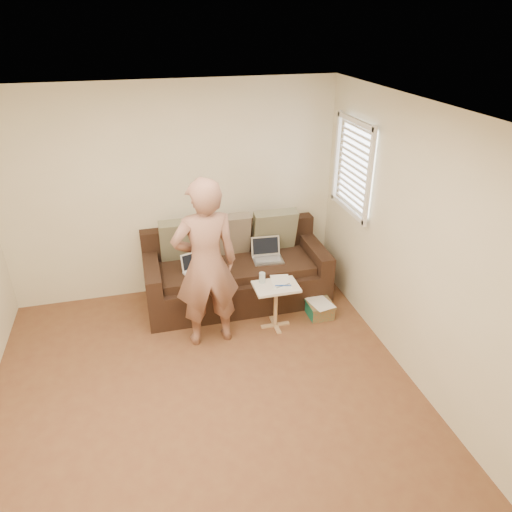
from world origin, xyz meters
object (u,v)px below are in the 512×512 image
object	(u,v)px
sofa	(236,269)
laptop_silver	(268,261)
laptop_white	(199,274)
person	(206,265)
striped_box	(320,309)
side_table	(276,306)
drinking_glass	(262,278)

from	to	relation	value
sofa	laptop_silver	size ratio (longest dim) A/B	6.10
laptop_white	person	size ratio (longest dim) A/B	0.17
laptop_white	striped_box	world-z (taller)	laptop_white
laptop_white	side_table	xyz separation A→B (m)	(0.79, -0.52, -0.25)
sofa	person	bearing A→B (deg)	-122.95
laptop_silver	laptop_white	bearing A→B (deg)	-168.78
sofa	drinking_glass	world-z (taller)	sofa
side_table	striped_box	xyz separation A→B (m)	(0.57, 0.06, -0.18)
person	drinking_glass	distance (m)	0.74
laptop_white	drinking_glass	distance (m)	0.78
person	side_table	size ratio (longest dim) A/B	3.46
laptop_silver	striped_box	bearing A→B (deg)	-45.58
person	striped_box	size ratio (longest dim) A/B	6.35
laptop_silver	drinking_glass	world-z (taller)	drinking_glass
sofa	person	distance (m)	1.01
side_table	laptop_silver	bearing A→B (deg)	82.11
sofa	striped_box	distance (m)	1.12
laptop_silver	striped_box	size ratio (longest dim) A/B	1.22
side_table	striped_box	world-z (taller)	side_table
side_table	striped_box	bearing A→B (deg)	5.58
laptop_white	drinking_glass	xyz separation A→B (m)	(0.65, -0.41, 0.08)
striped_box	side_table	bearing A→B (deg)	-174.42
sofa	laptop_white	distance (m)	0.52
person	laptop_silver	bearing A→B (deg)	-144.91
laptop_silver	drinking_glass	distance (m)	0.57
side_table	person	bearing A→B (deg)	-176.28
sofa	person	size ratio (longest dim) A/B	1.17
side_table	drinking_glass	world-z (taller)	drinking_glass
sofa	laptop_silver	bearing A→B (deg)	-6.87
laptop_white	striped_box	distance (m)	1.50
laptop_silver	drinking_glass	xyz separation A→B (m)	(-0.22, -0.52, 0.08)
laptop_white	drinking_glass	world-z (taller)	drinking_glass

